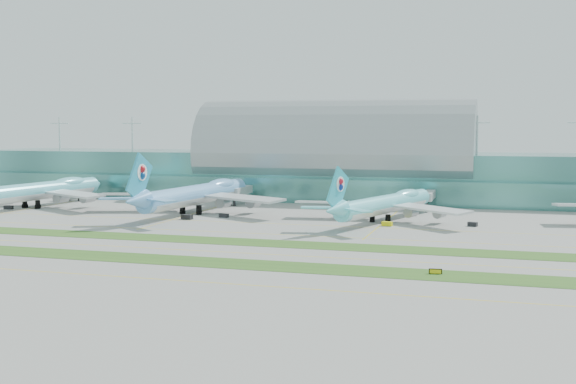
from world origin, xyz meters
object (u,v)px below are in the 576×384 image
(airliner_b, at_px, (197,193))
(taxiway_sign_east, at_px, (435,271))
(airliner_c, at_px, (386,203))
(airliner_a, at_px, (39,190))
(terminal, at_px, (336,166))

(airliner_b, xyz_separation_m, taxiway_sign_east, (93.15, -87.48, -6.58))
(airliner_b, distance_m, airliner_c, 69.86)
(airliner_a, height_order, airliner_c, airliner_a)
(airliner_a, bearing_deg, terminal, 40.12)
(airliner_b, bearing_deg, terminal, 67.33)
(airliner_a, relative_size, airliner_c, 1.14)
(terminal, relative_size, airliner_b, 4.03)
(terminal, distance_m, taxiway_sign_east, 166.20)
(terminal, bearing_deg, taxiway_sign_east, -69.91)
(airliner_c, height_order, taxiway_sign_east, airliner_c)
(airliner_b, height_order, taxiway_sign_east, airliner_b)
(airliner_b, relative_size, airliner_c, 1.20)
(airliner_a, xyz_separation_m, taxiway_sign_east, (159.73, -87.13, -6.21))
(terminal, bearing_deg, airliner_a, -146.36)
(airliner_c, bearing_deg, airliner_b, -165.90)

